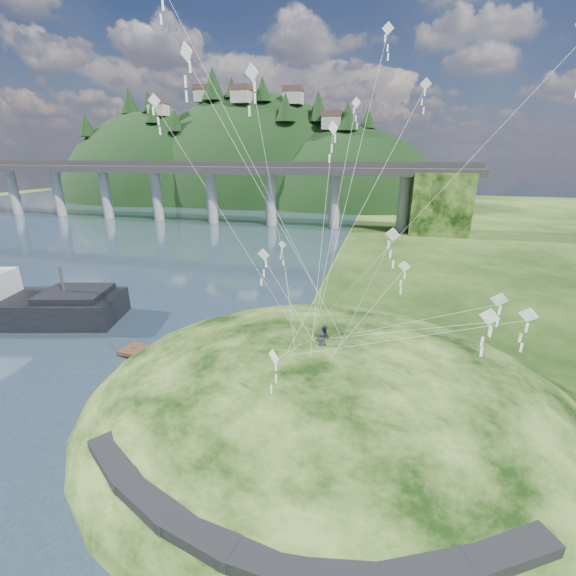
# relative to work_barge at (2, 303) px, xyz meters

# --- Properties ---
(ground) EXTENTS (320.00, 320.00, 0.00)m
(ground) POSITION_rel_work_barge_xyz_m (27.33, -7.89, -2.03)
(ground) COLOR black
(ground) RESTS_ON ground
(grass_hill) EXTENTS (36.00, 32.00, 13.00)m
(grass_hill) POSITION_rel_work_barge_xyz_m (35.33, -5.89, -3.53)
(grass_hill) COLOR black
(grass_hill) RESTS_ON ground
(footpath) EXTENTS (22.29, 5.84, 0.83)m
(footpath) POSITION_rel_work_barge_xyz_m (34.79, -17.63, 0.05)
(footpath) COLOR black
(footpath) RESTS_ON ground
(bridge) EXTENTS (160.00, 11.00, 15.00)m
(bridge) POSITION_rel_work_barge_xyz_m (0.87, 62.18, 7.67)
(bridge) COLOR #2D2B2B
(bridge) RESTS_ON ground
(far_ridge) EXTENTS (153.00, 70.00, 94.50)m
(far_ridge) POSITION_rel_work_barge_xyz_m (-16.25, 114.28, -9.47)
(far_ridge) COLOR black
(far_ridge) RESTS_ON ground
(work_barge) EXTENTS (24.03, 11.90, 8.12)m
(work_barge) POSITION_rel_work_barge_xyz_m (0.00, 0.00, 0.00)
(work_barge) COLOR black
(work_barge) RESTS_ON ground
(wooden_dock) EXTENTS (13.11, 3.57, 0.93)m
(wooden_dock) POSITION_rel_work_barge_xyz_m (23.03, -3.64, -1.63)
(wooden_dock) COLOR #3B2518
(wooden_dock) RESTS_ON ground
(kite_flyers) EXTENTS (1.10, 1.89, 1.92)m
(kite_flyers) POSITION_rel_work_barge_xyz_m (34.77, -5.98, 3.88)
(kite_flyers) COLOR #252531
(kite_flyers) RESTS_ON ground
(kite_swarm) EXTENTS (21.17, 17.41, 19.79)m
(kite_swarm) POSITION_rel_work_barge_xyz_m (36.20, -6.40, 13.27)
(kite_swarm) COLOR white
(kite_swarm) RESTS_ON ground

